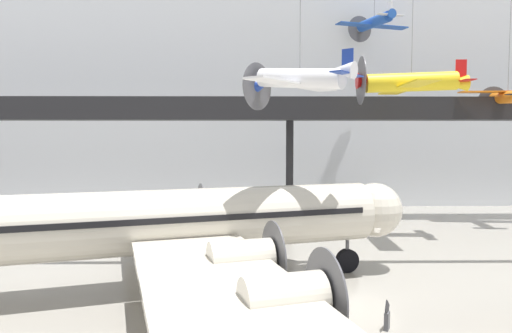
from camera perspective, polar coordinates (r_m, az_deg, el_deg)
ground_plane at (r=21.62m, az=9.45°, el=-16.71°), size 260.00×260.00×0.00m
hangar_back_wall at (r=50.93m, az=3.49°, el=10.42°), size 140.00×3.00×26.94m
mezzanine_walkway at (r=41.64m, az=4.37°, el=6.22°), size 110.00×3.20×11.05m
airliner_silver_main at (r=22.77m, az=-11.36°, el=-6.91°), size 26.19×30.43×9.34m
suspended_plane_yellow_lowwing at (r=35.55m, az=18.86°, el=9.91°), size 8.05×9.89×12.79m
suspended_plane_white_twin at (r=23.58m, az=5.48°, el=10.88°), size 6.00×6.43×13.63m
suspended_plane_orange_highwing at (r=44.38m, az=28.94°, el=7.67°), size 7.72×6.29×13.27m
suspended_plane_blue_trainer at (r=47.74m, az=14.55°, el=17.06°), size 7.47×6.29×5.69m
info_sign_pedestal at (r=19.44m, az=16.06°, el=-17.77°), size 0.40×0.71×1.24m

